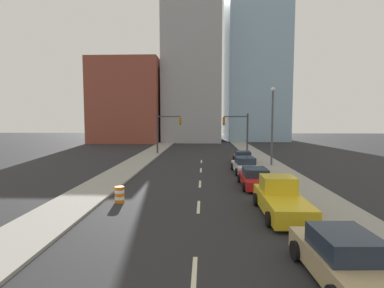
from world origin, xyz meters
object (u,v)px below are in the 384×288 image
at_px(sedan_tan, 344,260).
at_px(sedan_white, 245,166).
at_px(traffic_signal_right, 240,128).
at_px(traffic_signal_left, 164,128).
at_px(sedan_red, 255,178).
at_px(sedan_maroon, 243,158).
at_px(traffic_barrel, 120,195).
at_px(street_lamp, 272,121).
at_px(pickup_truck_yellow, 281,199).

xyz_separation_m(sedan_tan, sedan_white, (-0.48, 18.24, -0.04)).
bearing_deg(sedan_white, traffic_signal_right, 82.91).
relative_size(traffic_signal_left, sedan_red, 1.20).
xyz_separation_m(sedan_red, sedan_maroon, (0.57, 11.13, 0.01)).
distance_m(traffic_barrel, sedan_tan, 12.28).
xyz_separation_m(traffic_signal_left, traffic_signal_right, (10.28, 0.00, 0.00)).
relative_size(traffic_barrel, sedan_maroon, 0.22).
relative_size(sedan_red, sedan_white, 0.97).
distance_m(sedan_tan, sedan_red, 12.68).
relative_size(traffic_signal_left, traffic_barrel, 5.88).
xyz_separation_m(traffic_barrel, sedan_white, (8.66, 10.04, 0.18)).
relative_size(traffic_barrel, street_lamp, 0.12).
xyz_separation_m(traffic_signal_right, traffic_barrel, (-9.80, -23.69, -3.11)).
height_order(sedan_tan, sedan_maroon, sedan_tan).
bearing_deg(pickup_truck_yellow, sedan_tan, -88.00).
xyz_separation_m(traffic_signal_left, sedan_red, (9.10, -19.23, -2.96)).
bearing_deg(traffic_barrel, sedan_red, 27.34).
xyz_separation_m(sedan_tan, sedan_red, (-0.51, 12.67, -0.08)).
bearing_deg(sedan_maroon, sedan_white, -93.77).
bearing_deg(pickup_truck_yellow, street_lamp, 79.01).
distance_m(traffic_signal_right, street_lamp, 10.16).
xyz_separation_m(traffic_signal_left, sedan_maroon, (9.67, -8.10, -2.96)).
height_order(traffic_signal_left, traffic_signal_right, same).
xyz_separation_m(traffic_barrel, pickup_truck_yellow, (8.90, -1.76, 0.29)).
bearing_deg(street_lamp, sedan_white, -130.55).
xyz_separation_m(street_lamp, sedan_white, (-3.23, -3.77, -4.04)).
distance_m(sedan_red, sedan_white, 5.58).
bearing_deg(traffic_barrel, pickup_truck_yellow, -11.21).
bearing_deg(street_lamp, sedan_maroon, 146.45).
bearing_deg(traffic_barrel, sedan_white, 49.23).
bearing_deg(traffic_signal_right, sedan_white, -94.80).
height_order(street_lamp, sedan_red, street_lamp).
xyz_separation_m(pickup_truck_yellow, sedan_red, (-0.27, 6.23, -0.14)).
height_order(pickup_truck_yellow, sedan_white, pickup_truck_yellow).
bearing_deg(pickup_truck_yellow, sedan_white, 91.03).
height_order(traffic_barrel, sedan_white, sedan_white).
relative_size(traffic_barrel, pickup_truck_yellow, 0.17).
distance_m(sedan_tan, pickup_truck_yellow, 6.45).
height_order(pickup_truck_yellow, sedan_red, pickup_truck_yellow).
relative_size(traffic_signal_left, pickup_truck_yellow, 1.03).
distance_m(traffic_barrel, pickup_truck_yellow, 9.08).
xyz_separation_m(sedan_tan, sedan_maroon, (0.06, 23.79, -0.08)).
distance_m(traffic_signal_right, sedan_red, 19.49).
bearing_deg(traffic_signal_right, pickup_truck_yellow, -92.03).
bearing_deg(sedan_red, traffic_barrel, -152.82).
bearing_deg(sedan_white, traffic_barrel, -133.06).
xyz_separation_m(sedan_red, sedan_white, (0.03, 5.58, 0.04)).
relative_size(sedan_white, sedan_maroon, 1.09).
height_order(street_lamp, sedan_maroon, street_lamp).
relative_size(traffic_signal_right, pickup_truck_yellow, 1.03).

